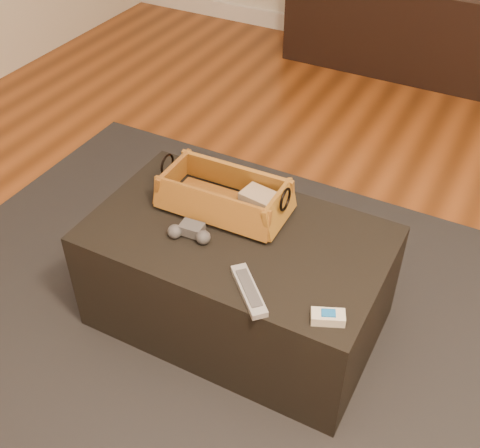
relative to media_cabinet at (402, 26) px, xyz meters
The scene contains 11 objects.
floor 2.55m from the media_cabinet, 82.43° to the right, with size 5.00×5.50×0.01m, color brown.
baseboard 0.46m from the media_cabinet, 33.63° to the left, with size 5.00×0.04×0.12m, color white.
media_cabinet is the anchor object (origin of this frame).
area_rug 2.47m from the media_cabinet, 87.34° to the right, with size 2.60×2.00×0.01m, color black.
ottoman 2.40m from the media_cabinet, 87.29° to the right, with size 1.00×0.60×0.42m, color black.
tv_remote 2.33m from the media_cabinet, 90.21° to the right, with size 0.24×0.05×0.02m, color black.
cloth_bundle 2.28m from the media_cabinet, 86.69° to the right, with size 0.12×0.08×0.07m, color tan.
wicker_basket 2.32m from the media_cabinet, 89.66° to the right, with size 0.46×0.25×0.16m.
game_controller 2.50m from the media_cabinet, 90.25° to the right, with size 0.15×0.09×0.05m.
silver_remote 2.65m from the media_cabinet, 84.06° to the right, with size 0.19×0.18×0.02m.
cream_gadget 2.68m from the media_cabinet, 78.77° to the right, with size 0.11×0.08×0.04m.
Camera 1 is at (0.50, -1.22, 1.73)m, focal length 45.00 mm.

